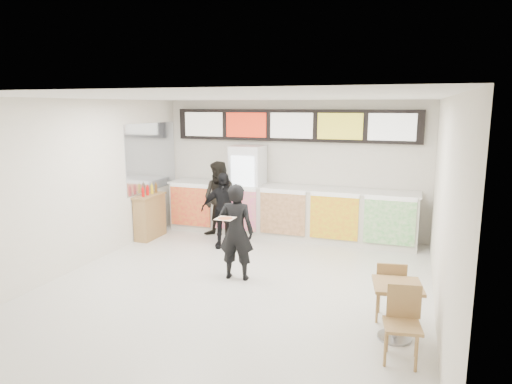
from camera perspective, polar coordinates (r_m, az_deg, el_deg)
The scene contains 15 objects.
floor at distance 7.49m, azimuth -2.65°, elevation -11.86°, with size 7.00×7.00×0.00m, color beige.
ceiling at distance 6.92m, azimuth -2.86°, elevation 11.75°, with size 7.00×7.00×0.00m, color white.
wall_back at distance 10.33m, azimuth 4.58°, elevation 3.04°, with size 6.00×6.00×0.00m, color silver.
wall_left at distance 8.63m, azimuth -21.55°, elevation 0.80°, with size 7.00×7.00×0.00m, color silver.
wall_right at distance 6.56m, azimuth 22.34°, elevation -2.19°, with size 7.00×7.00×0.00m, color silver.
service_counter at distance 10.11m, azimuth 3.91°, elevation -2.46°, with size 5.56×0.77×1.14m.
menu_board at distance 10.17m, azimuth 4.53°, elevation 8.30°, with size 5.50×0.14×0.70m.
drinks_fridge at distance 10.32m, azimuth -1.04°, elevation 0.26°, with size 0.70×0.67×2.00m.
mirror_panel at distance 10.54m, azimuth -12.89°, elevation 4.33°, with size 0.01×2.00×1.50m, color #B2B7BF.
customer_main at distance 7.61m, azimuth -2.50°, elevation -5.00°, with size 0.59×0.39×1.63m, color black.
customer_left at distance 10.01m, azimuth -4.50°, elevation -1.00°, with size 0.82×0.64×1.69m, color black.
customer_mid at distance 9.33m, azimuth -4.11°, elevation -2.27°, with size 0.92×0.38×1.56m, color black.
pizza_slice at distance 7.12m, azimuth -3.87°, elevation -3.26°, with size 0.36×0.36×0.02m.
cafe_table at distance 6.05m, azimuth 17.17°, elevation -12.88°, with size 0.67×1.51×0.86m.
condiment_ledge at distance 10.29m, azimuth -13.11°, elevation -2.93°, with size 0.35×0.87×1.16m.
Camera 1 is at (2.61, -6.40, 2.87)m, focal length 32.00 mm.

